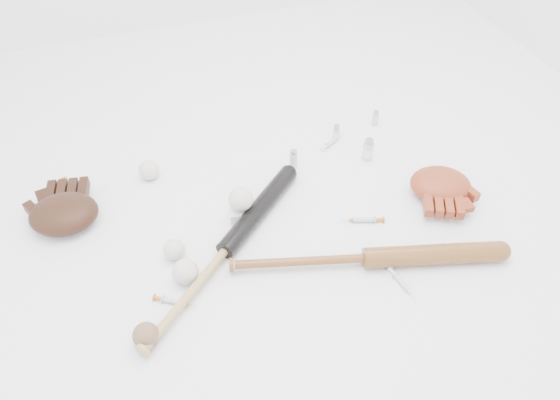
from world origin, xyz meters
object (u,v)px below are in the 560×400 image
object	(u,v)px
bat_dark	(226,250)
glove_dark	(64,213)
bat_wood	(367,258)
pedestal	(242,212)

from	to	relation	value
bat_dark	glove_dark	xyz separation A→B (m)	(-0.47, 0.31, 0.02)
glove_dark	bat_wood	bearing A→B (deg)	-19.53
glove_dark	pedestal	xyz separation A→B (m)	(0.57, -0.16, -0.03)
bat_dark	bat_wood	xyz separation A→B (m)	(0.41, -0.18, 0.00)
glove_dark	bat_dark	bearing A→B (deg)	-23.88
bat_wood	glove_dark	world-z (taller)	glove_dark
glove_dark	pedestal	bearing A→B (deg)	-6.36
glove_dark	pedestal	size ratio (longest dim) A/B	3.39
bat_wood	pedestal	world-z (taller)	bat_wood
bat_dark	pedestal	distance (m)	0.18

